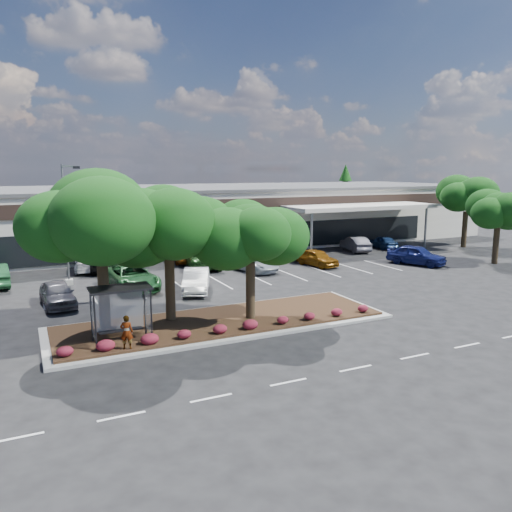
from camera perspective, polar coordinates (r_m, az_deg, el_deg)
name	(u,v)px	position (r m, az deg, el deg)	size (l,w,h in m)	color
ground	(292,342)	(24.42, 4.13, -9.73)	(160.00, 160.00, 0.00)	black
retail_store	(138,216)	(55.33, -13.28, 4.43)	(80.40, 25.20, 6.25)	silver
landscape_island	(223,322)	(26.99, -3.82, -7.50)	(18.00, 6.00, 0.26)	#A5A5A0
lane_markings	(213,294)	(33.44, -4.89, -4.29)	(33.12, 20.06, 0.01)	silver
shrub_row	(238,326)	(25.02, -2.05, -7.98)	(17.00, 0.80, 0.50)	maroon
bus_shelter	(120,298)	(24.01, -15.29, -4.65)	(2.75, 1.55, 2.59)	black
island_tree_west	(102,253)	(25.05, -17.24, 0.30)	(7.20, 7.20, 7.89)	#113B0C
island_tree_mid	(169,252)	(26.46, -9.92, 0.47)	(6.60, 6.60, 7.32)	#113B0C
island_tree_east	(250,258)	(26.49, -0.65, -0.27)	(5.80, 5.80, 6.50)	#113B0C
tree_east_near	(497,227)	(48.16, 25.86, 3.04)	(5.60, 5.60, 6.51)	#113B0C
tree_east_far	(466,211)	(57.07, 22.85, 4.74)	(6.40, 6.40, 7.62)	#113B0C
conifer_north_east	(345,193)	(78.53, 10.13, 7.07)	(3.96, 3.96, 9.00)	#113B0C
person_waiting	(127,332)	(23.18, -14.57, -8.41)	(0.57, 0.37, 1.55)	#594C47
light_pole	(68,233)	(37.58, -20.71, 2.46)	(1.41, 0.79, 8.52)	#A5A5A0
car_1	(57,294)	(32.53, -21.75, -4.02)	(1.79, 4.46, 1.52)	#4E4E55
car_2	(132,277)	(35.52, -14.01, -2.35)	(2.76, 5.99, 1.66)	#1D5125
car_3	(196,280)	(33.94, -6.85, -2.79)	(1.63, 4.67, 1.54)	white
car_4	(254,263)	(40.39, -0.22, -0.83)	(2.20, 4.77, 1.33)	#A2A8AF
car_7	(317,258)	(42.93, 6.98, -0.19)	(1.69, 4.20, 1.43)	#77450A
car_8	(416,255)	(45.38, 17.86, 0.12)	(2.01, 4.99, 1.70)	navy
car_10	(87,263)	(42.74, -18.72, -0.73)	(1.92, 4.73, 1.37)	white
car_11	(111,261)	(42.42, -16.24, -0.56)	(2.56, 5.56, 1.55)	black
car_12	(202,259)	(41.97, -6.24, -0.33)	(2.56, 5.54, 1.54)	#1C4617
car_13	(184,253)	(44.75, -8.23, 0.37)	(2.01, 4.99, 1.70)	#6D3308
car_14	(244,256)	(43.56, -1.41, -0.04)	(1.57, 3.89, 1.33)	black
car_15	(284,249)	(46.82, 3.16, 0.82)	(2.25, 5.53, 1.60)	white
car_16	(355,244)	(51.19, 11.27, 1.37)	(1.59, 4.56, 1.50)	#55535B
car_17	(383,242)	(53.77, 14.27, 1.56)	(1.57, 3.91, 1.33)	navy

